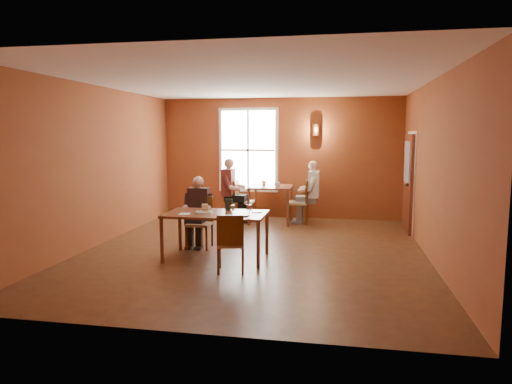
% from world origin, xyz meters
% --- Properties ---
extents(ground, '(6.00, 7.00, 0.01)m').
position_xyz_m(ground, '(0.00, 0.00, 0.00)').
color(ground, brown).
rests_on(ground, ground).
extents(wall_back, '(6.00, 0.04, 3.00)m').
position_xyz_m(wall_back, '(0.00, 3.50, 1.50)').
color(wall_back, brown).
rests_on(wall_back, ground).
extents(wall_front, '(6.00, 0.04, 3.00)m').
position_xyz_m(wall_front, '(0.00, -3.50, 1.50)').
color(wall_front, brown).
rests_on(wall_front, ground).
extents(wall_left, '(0.04, 7.00, 3.00)m').
position_xyz_m(wall_left, '(-3.00, 0.00, 1.50)').
color(wall_left, brown).
rests_on(wall_left, ground).
extents(wall_right, '(0.04, 7.00, 3.00)m').
position_xyz_m(wall_right, '(3.00, 0.00, 1.50)').
color(wall_right, brown).
rests_on(wall_right, ground).
extents(ceiling, '(6.00, 7.00, 0.04)m').
position_xyz_m(ceiling, '(0.00, 0.00, 3.00)').
color(ceiling, white).
rests_on(ceiling, wall_back).
extents(window, '(1.36, 0.10, 1.96)m').
position_xyz_m(window, '(-0.80, 3.45, 1.70)').
color(window, white).
rests_on(window, wall_back).
extents(door, '(0.12, 1.04, 2.10)m').
position_xyz_m(door, '(2.94, 2.30, 1.05)').
color(door, maroon).
rests_on(door, ground).
extents(wall_sconce, '(0.16, 0.16, 0.28)m').
position_xyz_m(wall_sconce, '(0.90, 3.40, 2.20)').
color(wall_sconce, brown).
rests_on(wall_sconce, wall_back).
extents(main_table, '(1.67, 0.94, 0.78)m').
position_xyz_m(main_table, '(-0.53, -0.61, 0.39)').
color(main_table, brown).
rests_on(main_table, ground).
extents(chair_diner_main, '(0.42, 0.42, 0.95)m').
position_xyz_m(chair_diner_main, '(-1.03, 0.04, 0.47)').
color(chair_diner_main, brown).
rests_on(chair_diner_main, ground).
extents(diner_main, '(0.51, 0.51, 1.27)m').
position_xyz_m(diner_main, '(-1.03, 0.01, 0.63)').
color(diner_main, black).
rests_on(diner_main, ground).
extents(chair_empty, '(0.47, 0.47, 0.91)m').
position_xyz_m(chair_empty, '(-0.12, -1.27, 0.45)').
color(chair_empty, '#4B2719').
rests_on(chair_empty, ground).
extents(plate_food, '(0.35, 0.35, 0.04)m').
position_xyz_m(plate_food, '(-0.75, -0.61, 0.80)').
color(plate_food, white).
rests_on(plate_food, main_table).
extents(sandwich, '(0.12, 0.12, 0.11)m').
position_xyz_m(sandwich, '(-0.75, -0.54, 0.84)').
color(sandwich, '#AF8C49').
rests_on(sandwich, main_table).
extents(goblet_b, '(0.10, 0.10, 0.20)m').
position_xyz_m(goblet_b, '(0.06, -0.76, 0.88)').
color(goblet_b, silver).
rests_on(goblet_b, main_table).
extents(goblet_c, '(0.09, 0.09, 0.18)m').
position_xyz_m(goblet_c, '(-0.21, -0.79, 0.87)').
color(goblet_c, white).
rests_on(goblet_c, main_table).
extents(menu_stand, '(0.13, 0.07, 0.20)m').
position_xyz_m(menu_stand, '(-0.38, -0.31, 0.89)').
color(menu_stand, black).
rests_on(menu_stand, main_table).
extents(knife, '(0.20, 0.10, 0.00)m').
position_xyz_m(knife, '(-0.57, -0.84, 0.79)').
color(knife, silver).
rests_on(knife, main_table).
extents(napkin, '(0.19, 0.19, 0.01)m').
position_xyz_m(napkin, '(-1.01, -0.81, 0.79)').
color(napkin, white).
rests_on(napkin, main_table).
extents(side_plate, '(0.20, 0.20, 0.01)m').
position_xyz_m(side_plate, '(0.13, -0.39, 0.79)').
color(side_plate, white).
rests_on(side_plate, main_table).
extents(sunglasses, '(0.14, 0.06, 0.02)m').
position_xyz_m(sunglasses, '(0.01, -0.90, 0.79)').
color(sunglasses, black).
rests_on(sunglasses, main_table).
extents(second_table, '(0.99, 0.99, 0.87)m').
position_xyz_m(second_table, '(-0.11, 2.78, 0.44)').
color(second_table, brown).
rests_on(second_table, ground).
extents(chair_diner_white, '(0.45, 0.45, 1.03)m').
position_xyz_m(chair_diner_white, '(0.54, 2.78, 0.51)').
color(chair_diner_white, '#3C200F').
rests_on(chair_diner_white, ground).
extents(diner_white, '(0.57, 0.57, 1.43)m').
position_xyz_m(diner_white, '(0.57, 2.78, 0.71)').
color(diner_white, silver).
rests_on(diner_white, ground).
extents(chair_diner_maroon, '(0.44, 0.44, 0.99)m').
position_xyz_m(chair_diner_maroon, '(-0.76, 2.78, 0.50)').
color(chair_diner_maroon, brown).
rests_on(chair_diner_maroon, ground).
extents(diner_maroon, '(0.59, 0.59, 1.48)m').
position_xyz_m(diner_maroon, '(-0.79, 2.78, 0.74)').
color(diner_maroon, maroon).
rests_on(diner_maroon, ground).
extents(cup_a, '(0.16, 0.16, 0.11)m').
position_xyz_m(cup_a, '(0.06, 2.64, 0.93)').
color(cup_a, silver).
rests_on(cup_a, second_table).
extents(cup_b, '(0.15, 0.15, 0.11)m').
position_xyz_m(cup_b, '(-0.30, 2.88, 0.93)').
color(cup_b, white).
rests_on(cup_b, second_table).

